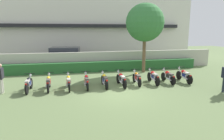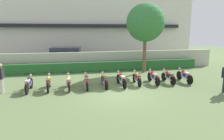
% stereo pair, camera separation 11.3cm
% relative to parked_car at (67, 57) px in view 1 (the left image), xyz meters
% --- Properties ---
extents(ground, '(60.00, 60.00, 0.00)m').
position_rel_parked_car_xyz_m(ground, '(2.81, -9.37, -0.94)').
color(ground, '#607547').
extents(building, '(23.25, 6.50, 7.47)m').
position_rel_parked_car_xyz_m(building, '(2.81, 5.17, 2.80)').
color(building, silver).
rests_on(building, ground).
extents(compound_wall, '(22.08, 0.30, 1.62)m').
position_rel_parked_car_xyz_m(compound_wall, '(2.81, -2.20, -0.13)').
color(compound_wall, '#BCB7A8').
rests_on(compound_wall, ground).
extents(hedge_row, '(17.67, 0.70, 0.84)m').
position_rel_parked_car_xyz_m(hedge_row, '(2.81, -2.90, -0.51)').
color(hedge_row, '#28602D').
rests_on(hedge_row, ground).
extents(parked_car, '(4.73, 2.62, 1.89)m').
position_rel_parked_car_xyz_m(parked_car, '(0.00, 0.00, 0.00)').
color(parked_car, black).
rests_on(parked_car, ground).
extents(tree_near_inspector, '(3.10, 3.10, 5.66)m').
position_rel_parked_car_xyz_m(tree_near_inspector, '(6.31, -4.06, 3.15)').
color(tree_near_inspector, brown).
rests_on(tree_near_inspector, ground).
extents(motorcycle_in_row_0, '(0.60, 1.85, 0.97)m').
position_rel_parked_car_xyz_m(motorcycle_in_row_0, '(-2.18, -7.79, -0.48)').
color(motorcycle_in_row_0, black).
rests_on(motorcycle_in_row_0, ground).
extents(motorcycle_in_row_1, '(0.60, 1.88, 0.97)m').
position_rel_parked_car_xyz_m(motorcycle_in_row_1, '(-1.08, -7.77, -0.48)').
color(motorcycle_in_row_1, black).
rests_on(motorcycle_in_row_1, ground).
extents(motorcycle_in_row_2, '(0.60, 1.90, 0.97)m').
position_rel_parked_car_xyz_m(motorcycle_in_row_2, '(0.07, -7.87, -0.48)').
color(motorcycle_in_row_2, black).
rests_on(motorcycle_in_row_2, ground).
extents(motorcycle_in_row_3, '(0.60, 1.90, 0.95)m').
position_rel_parked_car_xyz_m(motorcycle_in_row_3, '(1.14, -7.80, -0.50)').
color(motorcycle_in_row_3, black).
rests_on(motorcycle_in_row_3, ground).
extents(motorcycle_in_row_4, '(0.60, 1.84, 0.95)m').
position_rel_parked_car_xyz_m(motorcycle_in_row_4, '(2.26, -7.81, -0.49)').
color(motorcycle_in_row_4, black).
rests_on(motorcycle_in_row_4, ground).
extents(motorcycle_in_row_5, '(0.60, 1.95, 0.96)m').
position_rel_parked_car_xyz_m(motorcycle_in_row_5, '(3.34, -7.85, -0.49)').
color(motorcycle_in_row_5, black).
rests_on(motorcycle_in_row_5, ground).
extents(motorcycle_in_row_6, '(0.60, 1.79, 0.95)m').
position_rel_parked_car_xyz_m(motorcycle_in_row_6, '(4.42, -7.72, -0.50)').
color(motorcycle_in_row_6, black).
rests_on(motorcycle_in_row_6, ground).
extents(motorcycle_in_row_7, '(0.60, 1.92, 0.97)m').
position_rel_parked_car_xyz_m(motorcycle_in_row_7, '(5.57, -7.71, -0.48)').
color(motorcycle_in_row_7, black).
rests_on(motorcycle_in_row_7, ground).
extents(motorcycle_in_row_8, '(0.60, 1.80, 0.95)m').
position_rel_parked_car_xyz_m(motorcycle_in_row_8, '(6.63, -7.75, -0.49)').
color(motorcycle_in_row_8, black).
rests_on(motorcycle_in_row_8, ground).
extents(motorcycle_in_row_9, '(0.60, 1.94, 0.97)m').
position_rel_parked_car_xyz_m(motorcycle_in_row_9, '(7.81, -7.77, -0.48)').
color(motorcycle_in_row_9, black).
rests_on(motorcycle_in_row_9, ground).
extents(inspector_person, '(0.23, 0.68, 1.69)m').
position_rel_parked_car_xyz_m(inspector_person, '(-3.59, -7.86, 0.06)').
color(inspector_person, beige).
rests_on(inspector_person, ground).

